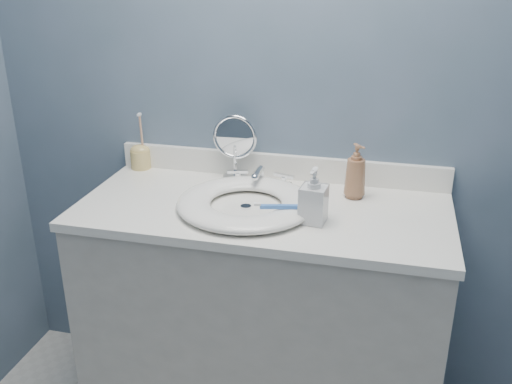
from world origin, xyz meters
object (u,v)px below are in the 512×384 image
(soap_bottle_amber, at_px, (356,171))
(soap_bottle_clear, at_px, (314,196))
(makeup_mirror, at_px, (235,144))
(toothbrush_holder, at_px, (140,156))

(soap_bottle_amber, xyz_separation_m, soap_bottle_clear, (-0.11, -0.23, -0.01))
(soap_bottle_amber, bearing_deg, makeup_mirror, 128.24)
(toothbrush_holder, bearing_deg, soap_bottle_clear, -24.06)
(soap_bottle_clear, xyz_separation_m, toothbrush_holder, (-0.72, 0.32, -0.04))
(makeup_mirror, height_order, soap_bottle_amber, makeup_mirror)
(soap_bottle_amber, height_order, soap_bottle_clear, soap_bottle_amber)
(soap_bottle_amber, distance_m, soap_bottle_clear, 0.25)
(toothbrush_holder, bearing_deg, makeup_mirror, -3.27)
(makeup_mirror, distance_m, soap_bottle_amber, 0.45)
(makeup_mirror, xyz_separation_m, soap_bottle_clear, (0.33, -0.30, -0.04))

